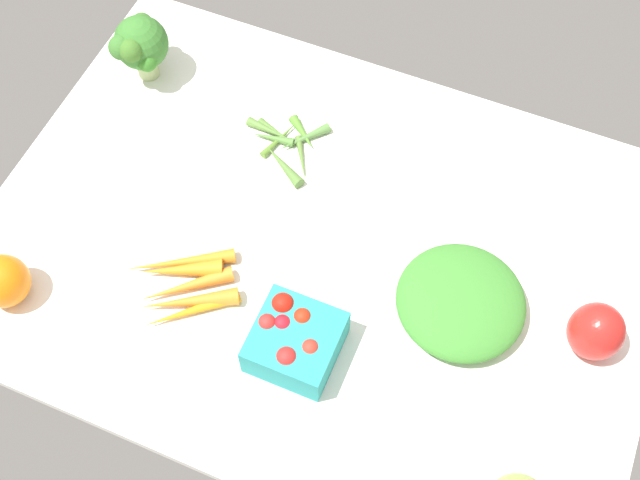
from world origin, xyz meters
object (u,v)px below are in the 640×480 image
(berry_basket, at_px, (295,340))
(broccoli_head, at_px, (139,44))
(okra_pile, at_px, (286,143))
(carrot_bunch, at_px, (185,285))
(bell_pepper_orange, at_px, (3,281))
(bell_pepper_red, at_px, (595,333))
(leafy_greens_clump, at_px, (461,302))

(berry_basket, xyz_separation_m, broccoli_head, (-0.45, 0.37, 0.04))
(broccoli_head, xyz_separation_m, okra_pile, (0.29, -0.05, -0.07))
(carrot_bunch, bearing_deg, bell_pepper_orange, -155.51)
(bell_pepper_red, bearing_deg, carrot_bunch, -166.14)
(berry_basket, xyz_separation_m, bell_pepper_orange, (-0.43, -0.08, 0.01))
(berry_basket, bearing_deg, leafy_greens_clump, 37.46)
(berry_basket, bearing_deg, bell_pepper_orange, -169.14)
(carrot_bunch, relative_size, broccoli_head, 1.57)
(carrot_bunch, xyz_separation_m, broccoli_head, (-0.26, 0.35, 0.06))
(broccoli_head, relative_size, leafy_greens_clump, 0.64)
(berry_basket, height_order, bell_pepper_red, bell_pepper_red)
(carrot_bunch, bearing_deg, broccoli_head, 126.47)
(okra_pile, bearing_deg, berry_basket, -64.06)
(bell_pepper_orange, bearing_deg, carrot_bunch, 24.49)
(bell_pepper_red, relative_size, leafy_greens_clump, 0.49)
(bell_pepper_red, height_order, broccoli_head, broccoli_head)
(berry_basket, xyz_separation_m, bell_pepper_red, (0.39, 0.17, 0.01))
(carrot_bunch, relative_size, bell_pepper_red, 2.06)
(berry_basket, bearing_deg, bell_pepper_red, 23.55)
(bell_pepper_red, distance_m, broccoli_head, 0.86)
(carrot_bunch, relative_size, bell_pepper_orange, 2.36)
(berry_basket, relative_size, leafy_greens_clump, 0.62)
(broccoli_head, height_order, bell_pepper_orange, broccoli_head)
(bell_pepper_red, xyz_separation_m, broccoli_head, (-0.84, 0.21, 0.03))
(carrot_bunch, bearing_deg, bell_pepper_red, 13.86)
(bell_pepper_orange, bearing_deg, okra_pile, 56.53)
(carrot_bunch, bearing_deg, okra_pile, 83.91)
(carrot_bunch, distance_m, bell_pepper_orange, 0.26)
(carrot_bunch, distance_m, berry_basket, 0.19)
(leafy_greens_clump, bearing_deg, berry_basket, -142.54)
(broccoli_head, bearing_deg, berry_basket, -39.85)
(broccoli_head, distance_m, leafy_greens_clump, 0.68)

